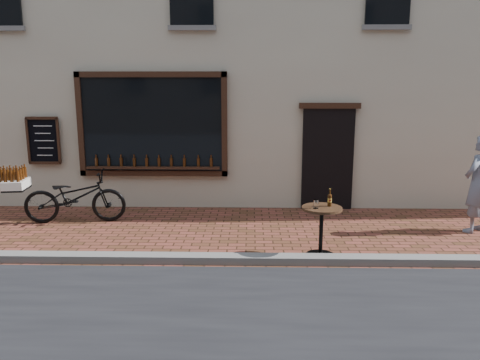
{
  "coord_description": "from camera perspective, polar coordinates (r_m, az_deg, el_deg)",
  "views": [
    {
      "loc": [
        0.24,
        -6.62,
        2.71
      ],
      "look_at": [
        0.05,
        1.2,
        1.1
      ],
      "focal_mm": 35.0,
      "sensor_mm": 36.0,
      "label": 1
    }
  ],
  "objects": [
    {
      "name": "pedestrian",
      "position": [
        9.63,
        27.04,
        -0.42
      ],
      "size": [
        0.79,
        0.75,
        1.82
      ],
      "primitive_type": "imported",
      "rotation": [
        0.0,
        0.0,
        3.8
      ],
      "color": "slate",
      "rests_on": "ground"
    },
    {
      "name": "cargo_bicycle",
      "position": [
        9.83,
        -19.71,
        -1.89
      ],
      "size": [
        2.36,
        0.94,
        1.1
      ],
      "rotation": [
        0.0,
        0.0,
        1.71
      ],
      "color": "black",
      "rests_on": "ground"
    },
    {
      "name": "ground",
      "position": [
        7.16,
        -0.63,
        -10.61
      ],
      "size": [
        90.0,
        90.0,
        0.0
      ],
      "primitive_type": "plane",
      "color": "#532F1B",
      "rests_on": "ground"
    },
    {
      "name": "kerb",
      "position": [
        7.32,
        -0.57,
        -9.59
      ],
      "size": [
        90.0,
        0.25,
        0.12
      ],
      "primitive_type": "cube",
      "color": "slate",
      "rests_on": "ground"
    },
    {
      "name": "bistro_table",
      "position": [
        7.52,
        9.92,
        -4.99
      ],
      "size": [
        0.64,
        0.64,
        1.09
      ],
      "color": "black",
      "rests_on": "ground"
    }
  ]
}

